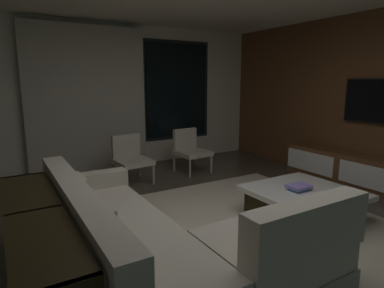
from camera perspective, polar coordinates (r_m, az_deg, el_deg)
floor at (r=3.58m, az=7.00°, el=-16.59°), size 9.20×9.20×0.00m
back_wall_with_window at (r=6.40m, az=-13.64°, el=7.88°), size 6.60×0.30×2.70m
area_rug at (r=3.72m, az=12.41°, el=-15.58°), size 3.20×3.80×0.01m
sectional_couch at (r=2.93m, az=-5.85°, el=-16.83°), size 1.98×2.50×0.82m
coffee_table at (r=4.25m, az=18.76°, el=-9.79°), size 1.16×1.16×0.36m
book_stack_on_coffee_table at (r=4.17m, az=18.08°, el=-7.13°), size 0.27×0.21×0.06m
accent_chair_near_window at (r=6.02m, az=-0.39°, el=-0.72°), size 0.59×0.61×0.78m
accent_chair_by_curtain at (r=5.47m, az=-10.71°, el=-2.11°), size 0.59×0.61×0.78m
media_console at (r=5.57m, az=29.93°, el=-5.11°), size 0.46×3.10×0.52m
mounted_tv at (r=5.65m, az=30.14°, el=6.42°), size 0.05×1.17×0.68m
console_table_behind_couch at (r=2.78m, az=-25.21°, el=-16.66°), size 0.40×2.10×0.74m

